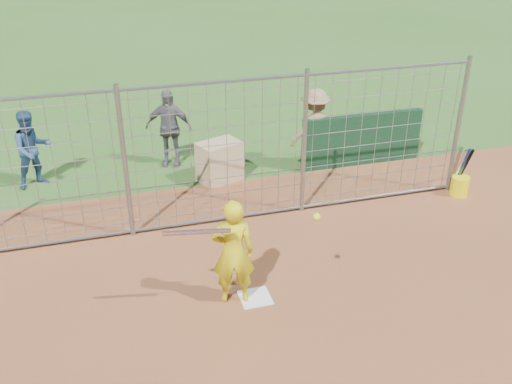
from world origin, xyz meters
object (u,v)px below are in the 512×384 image
object	(u,v)px
bystander_b	(169,128)
equipment_bin	(219,161)
bystander_a	(33,149)
bucket_with_bats	(460,183)
batter	(233,252)
bystander_c	(314,128)

from	to	relation	value
bystander_b	equipment_bin	bearing A→B (deg)	-30.86
bystander_a	bucket_with_bats	xyz separation A→B (m)	(7.68, -2.64, -0.52)
batter	bystander_a	size ratio (longest dim) A/B	1.04
batter	equipment_bin	distance (m)	3.88
batter	bystander_a	world-z (taller)	batter
equipment_bin	bystander_a	bearing A→B (deg)	148.52
batter	bystander_a	bearing A→B (deg)	-46.33
bystander_a	bystander_b	xyz separation A→B (m)	(2.64, 0.28, 0.05)
equipment_bin	bucket_with_bats	size ratio (longest dim) A/B	0.83
bystander_c	equipment_bin	size ratio (longest dim) A/B	2.08
batter	bystander_b	bearing A→B (deg)	-76.10
bystander_c	bystander_b	bearing A→B (deg)	-30.71
bystander_c	bucket_with_bats	size ratio (longest dim) A/B	1.71
bystander_c	equipment_bin	distance (m)	2.08
bystander_c	equipment_bin	xyz separation A→B (m)	(-2.03, -0.13, -0.43)
batter	bystander_c	bearing A→B (deg)	-112.51
bystander_b	bucket_with_bats	distance (m)	5.84
batter	bystander_a	xyz separation A→B (m)	(-2.81, 4.54, -0.03)
batter	bystander_b	distance (m)	4.83
bystander_a	bystander_c	bearing A→B (deg)	-29.20
batter	bucket_with_bats	distance (m)	5.26
equipment_bin	bucket_with_bats	bearing A→B (deg)	-43.58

